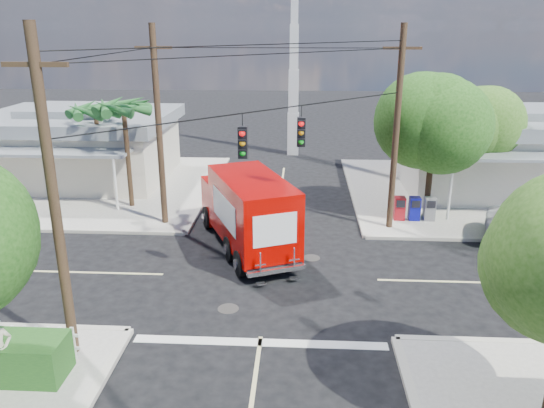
{
  "coord_description": "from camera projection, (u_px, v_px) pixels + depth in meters",
  "views": [
    {
      "loc": [
        1.12,
        -17.76,
        8.86
      ],
      "look_at": [
        0.0,
        2.0,
        2.2
      ],
      "focal_mm": 35.0,
      "sensor_mm": 36.0,
      "label": 1
    }
  ],
  "objects": [
    {
      "name": "delivery_truck",
      "position": [
        247.0,
        211.0,
        21.84
      ],
      "size": [
        4.88,
        7.67,
        3.21
      ],
      "color": "black",
      "rests_on": "ground"
    },
    {
      "name": "sidewalk_nw",
      "position": [
        93.0,
        187.0,
        30.54
      ],
      "size": [
        14.12,
        14.12,
        0.14
      ],
      "color": "#9E998F",
      "rests_on": "ground"
    },
    {
      "name": "palm_nw_front",
      "position": [
        124.0,
        109.0,
        25.58
      ],
      "size": [
        3.01,
        3.08,
        5.59
      ],
      "color": "#422D1C",
      "rests_on": "sidewalk_nw"
    },
    {
      "name": "building_nw",
      "position": [
        80.0,
        144.0,
        31.42
      ],
      "size": [
        10.8,
        10.2,
        4.3
      ],
      "color": "beige",
      "rests_on": "sidewalk_nw"
    },
    {
      "name": "palm_nw_back",
      "position": [
        95.0,
        112.0,
        27.23
      ],
      "size": [
        3.01,
        3.08,
        5.19
      ],
      "color": "#422D1C",
      "rests_on": "sidewalk_nw"
    },
    {
      "name": "ground",
      "position": [
        269.0,
        277.0,
        19.69
      ],
      "size": [
        120.0,
        120.0,
        0.0
      ],
      "primitive_type": "plane",
      "color": "black",
      "rests_on": "ground"
    },
    {
      "name": "vending_boxes",
      "position": [
        414.0,
        208.0,
        24.99
      ],
      "size": [
        1.9,
        0.5,
        1.1
      ],
      "color": "maroon",
      "rests_on": "sidewalk_ne"
    },
    {
      "name": "road_markings",
      "position": [
        266.0,
        296.0,
        18.29
      ],
      "size": [
        32.0,
        32.0,
        0.01
      ],
      "color": "beige",
      "rests_on": "ground"
    },
    {
      "name": "sidewalk_ne",
      "position": [
        477.0,
        193.0,
        29.38
      ],
      "size": [
        14.12,
        14.12,
        0.14
      ],
      "color": "#9E998F",
      "rests_on": "ground"
    },
    {
      "name": "tree_ne_back",
      "position": [
        477.0,
        125.0,
        26.31
      ],
      "size": [
        3.77,
        3.66,
        5.82
      ],
      "color": "#422D1C",
      "rests_on": "sidewalk_ne"
    },
    {
      "name": "radio_tower",
      "position": [
        294.0,
        75.0,
        36.79
      ],
      "size": [
        0.8,
        0.8,
        17.0
      ],
      "color": "silver",
      "rests_on": "ground"
    },
    {
      "name": "utility_poles",
      "position": [
        229.0,
        144.0,
        19.8
      ],
      "size": [
        12.0,
        10.68,
        9.0
      ],
      "color": "#473321",
      "rests_on": "ground"
    },
    {
      "name": "tree_ne_front",
      "position": [
        435.0,
        121.0,
        24.18
      ],
      "size": [
        4.21,
        4.14,
        6.66
      ],
      "color": "#422D1C",
      "rests_on": "sidewalk_ne"
    },
    {
      "name": "building_ne",
      "position": [
        505.0,
        149.0,
        29.6
      ],
      "size": [
        11.8,
        10.2,
        4.5
      ],
      "color": "silver",
      "rests_on": "sidewalk_ne"
    }
  ]
}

